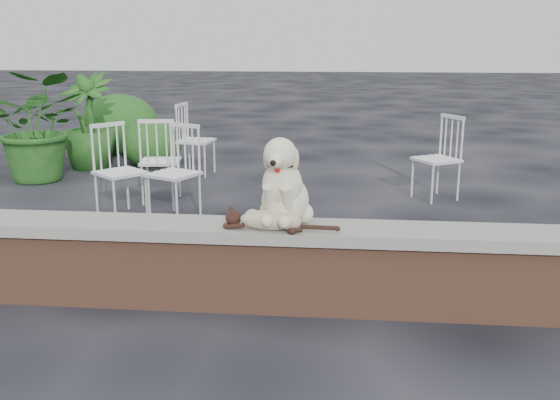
# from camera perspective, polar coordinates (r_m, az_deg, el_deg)

# --- Properties ---
(ground) EXTENTS (60.00, 60.00, 0.00)m
(ground) POSITION_cam_1_polar(r_m,az_deg,el_deg) (4.52, -11.46, -8.98)
(ground) COLOR black
(ground) RESTS_ON ground
(brick_wall) EXTENTS (6.00, 0.30, 0.50)m
(brick_wall) POSITION_cam_1_polar(r_m,az_deg,el_deg) (4.43, -11.63, -6.01)
(brick_wall) COLOR brown
(brick_wall) RESTS_ON ground
(capstone) EXTENTS (6.20, 0.40, 0.08)m
(capstone) POSITION_cam_1_polar(r_m,az_deg,el_deg) (4.34, -11.82, -2.42)
(capstone) COLOR slate
(capstone) RESTS_ON brick_wall
(dog) EXTENTS (0.48, 0.58, 0.61)m
(dog) POSITION_cam_1_polar(r_m,az_deg,el_deg) (4.11, 0.48, 1.90)
(dog) COLOR beige
(dog) RESTS_ON capstone
(cat) EXTENTS (0.90, 0.36, 0.15)m
(cat) POSITION_cam_1_polar(r_m,az_deg,el_deg) (4.03, -0.85, -1.69)
(cat) COLOR tan
(cat) RESTS_ON capstone
(chair_d) EXTENTS (0.77, 0.77, 0.94)m
(chair_d) POSITION_cam_1_polar(r_m,az_deg,el_deg) (7.27, 13.98, 3.71)
(chair_d) COLOR white
(chair_d) RESTS_ON ground
(chair_b) EXTENTS (0.75, 0.75, 0.94)m
(chair_b) POSITION_cam_1_polar(r_m,az_deg,el_deg) (6.39, -9.60, 2.48)
(chair_b) COLOR white
(chair_b) RESTS_ON ground
(chair_a) EXTENTS (0.79, 0.79, 0.94)m
(chair_a) POSITION_cam_1_polar(r_m,az_deg,el_deg) (6.57, -14.30, 2.57)
(chair_a) COLOR white
(chair_a) RESTS_ON ground
(chair_c) EXTENTS (0.63, 0.63, 0.94)m
(chair_c) POSITION_cam_1_polar(r_m,az_deg,el_deg) (7.08, -10.78, 3.61)
(chair_c) COLOR white
(chair_c) RESTS_ON ground
(chair_e) EXTENTS (0.64, 0.64, 0.94)m
(chair_e) POSITION_cam_1_polar(r_m,az_deg,el_deg) (8.42, -7.59, 5.45)
(chair_e) COLOR white
(chair_e) RESTS_ON ground
(potted_plant_a) EXTENTS (1.41, 1.27, 1.39)m
(potted_plant_a) POSITION_cam_1_polar(r_m,az_deg,el_deg) (8.53, -20.99, 6.27)
(potted_plant_a) COLOR #154C18
(potted_plant_a) RESTS_ON ground
(potted_plant_b) EXTENTS (0.88, 0.88, 1.32)m
(potted_plant_b) POSITION_cam_1_polar(r_m,az_deg,el_deg) (9.14, -16.95, 6.87)
(potted_plant_b) COLOR #154C18
(potted_plant_b) RESTS_ON ground
(shrubbery) EXTENTS (3.37, 3.00, 0.97)m
(shrubbery) POSITION_cam_1_polar(r_m,az_deg,el_deg) (9.79, -16.97, 5.70)
(shrubbery) COLOR #154C18
(shrubbery) RESTS_ON ground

